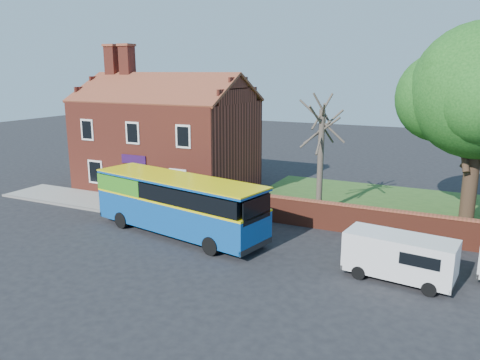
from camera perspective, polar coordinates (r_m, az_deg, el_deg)
The scene contains 9 objects.
ground at distance 23.48m, azimuth -10.32°, elevation -8.68°, with size 120.00×120.00×0.00m, color black.
pavement at distance 31.88m, azimuth -14.48°, elevation -2.91°, with size 18.00×3.50×0.12m, color gray.
kerb at distance 30.63m, azimuth -16.58°, elevation -3.68°, with size 18.00×0.15×0.14m, color slate.
grass_strip at distance 31.68m, azimuth 24.69°, elevation -3.89°, with size 26.00×12.00×0.04m, color #426B28.
shop_building at distance 35.65m, azimuth -8.87°, elevation 4.54°, with size 12.30×8.13×10.50m.
boundary_wall at distance 25.71m, azimuth 24.46°, elevation -5.82°, with size 22.00×0.38×1.60m.
bus at distance 25.48m, azimuth -8.06°, elevation -2.60°, with size 10.67×4.61×3.16m.
van_near at distance 20.95m, azimuth 18.91°, elevation -8.73°, with size 4.64×2.32×1.96m.
bare_tree at distance 28.76m, azimuth 9.80°, elevation 2.85°, with size 2.63×3.14×7.02m.
Camera 1 is at (13.07, -17.49, 8.64)m, focal length 35.00 mm.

